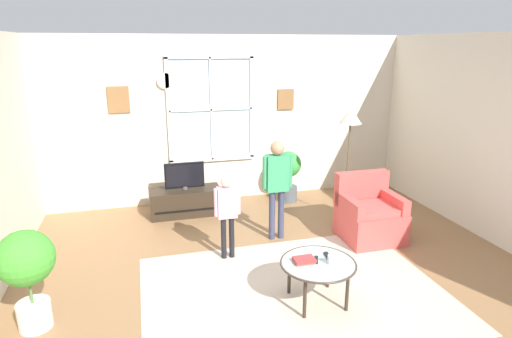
% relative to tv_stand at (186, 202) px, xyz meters
% --- Properties ---
extents(ground_plane, '(6.55, 6.70, 0.02)m').
position_rel_tv_stand_xyz_m(ground_plane, '(0.85, -2.49, -0.22)').
color(ground_plane, olive).
extents(back_wall, '(5.95, 0.17, 2.71)m').
position_rel_tv_stand_xyz_m(back_wall, '(0.84, 0.62, 1.16)').
color(back_wall, beige).
rests_on(back_wall, ground_plane).
extents(area_rug, '(3.18, 2.37, 0.01)m').
position_rel_tv_stand_xyz_m(area_rug, '(0.87, -2.52, -0.20)').
color(area_rug, '#C6B29E').
rests_on(area_rug, ground_plane).
extents(tv_stand, '(1.07, 0.46, 0.41)m').
position_rel_tv_stand_xyz_m(tv_stand, '(0.00, 0.00, 0.00)').
color(tv_stand, '#2D2319').
rests_on(tv_stand, ground_plane).
extents(television, '(0.60, 0.08, 0.42)m').
position_rel_tv_stand_xyz_m(television, '(-0.00, -0.00, 0.43)').
color(television, '#4C4C4C').
rests_on(television, tv_stand).
extents(armchair, '(0.76, 0.74, 0.87)m').
position_rel_tv_stand_xyz_m(armchair, '(2.31, -1.51, 0.12)').
color(armchair, '#D14C47').
rests_on(armchair, ground_plane).
extents(coffee_table, '(0.78, 0.78, 0.45)m').
position_rel_tv_stand_xyz_m(coffee_table, '(1.03, -2.75, 0.21)').
color(coffee_table, '#99B2B7').
rests_on(coffee_table, ground_plane).
extents(book_stack, '(0.21, 0.15, 0.04)m').
position_rel_tv_stand_xyz_m(book_stack, '(0.90, -2.70, 0.26)').
color(book_stack, '#B44A36').
rests_on(book_stack, coffee_table).
extents(cup, '(0.07, 0.07, 0.09)m').
position_rel_tv_stand_xyz_m(cup, '(1.15, -2.81, 0.29)').
color(cup, white).
rests_on(cup, coffee_table).
extents(remote_near_books, '(0.06, 0.14, 0.02)m').
position_rel_tv_stand_xyz_m(remote_near_books, '(1.18, -2.65, 0.25)').
color(remote_near_books, black).
rests_on(remote_near_books, coffee_table).
extents(remote_near_cup, '(0.09, 0.14, 0.02)m').
position_rel_tv_stand_xyz_m(remote_near_cup, '(1.03, -2.70, 0.25)').
color(remote_near_cup, black).
rests_on(remote_near_cup, coffee_table).
extents(person_green_shirt, '(0.41, 0.19, 1.36)m').
position_rel_tv_stand_xyz_m(person_green_shirt, '(1.10, -1.20, 0.65)').
color(person_green_shirt, '#333851').
rests_on(person_green_shirt, ground_plane).
extents(person_pink_shirt, '(0.32, 0.15, 1.07)m').
position_rel_tv_stand_xyz_m(person_pink_shirt, '(0.34, -1.57, 0.46)').
color(person_pink_shirt, black).
rests_on(person_pink_shirt, ground_plane).
extents(potted_plant_by_window, '(0.43, 0.43, 0.86)m').
position_rel_tv_stand_xyz_m(potted_plant_by_window, '(1.73, 0.15, 0.31)').
color(potted_plant_by_window, '#4C565B').
rests_on(potted_plant_by_window, ground_plane).
extents(potted_plant_corner, '(0.51, 0.51, 0.97)m').
position_rel_tv_stand_xyz_m(potted_plant_corner, '(-1.67, -2.44, 0.42)').
color(potted_plant_corner, silver).
rests_on(potted_plant_corner, ground_plane).
extents(floor_lamp, '(0.32, 0.32, 1.69)m').
position_rel_tv_stand_xyz_m(floor_lamp, '(2.31, -0.81, 1.21)').
color(floor_lamp, black).
rests_on(floor_lamp, ground_plane).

